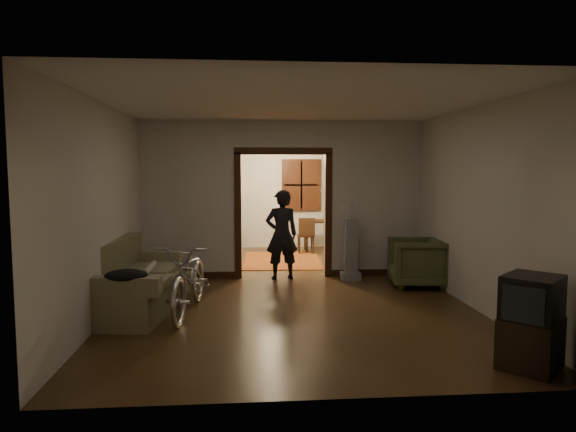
{
  "coord_description": "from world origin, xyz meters",
  "views": [
    {
      "loc": [
        -0.66,
        -8.39,
        1.95
      ],
      "look_at": [
        0.0,
        -0.3,
        1.2
      ],
      "focal_mm": 32.0,
      "sensor_mm": 36.0,
      "label": 1
    }
  ],
  "objects": [
    {
      "name": "person",
      "position": [
        -0.04,
        0.55,
        0.79
      ],
      "size": [
        0.63,
        0.47,
        1.59
      ],
      "primitive_type": "imported",
      "rotation": [
        0.0,
        0.0,
        3.31
      ],
      "color": "black",
      "rests_on": "floor"
    },
    {
      "name": "bicycle",
      "position": [
        -1.43,
        -1.5,
        0.49
      ],
      "size": [
        0.83,
        1.91,
        0.97
      ],
      "primitive_type": "imported",
      "rotation": [
        0.0,
        0.0,
        -0.1
      ],
      "color": "silver",
      "rests_on": "floor"
    },
    {
      "name": "jacket",
      "position": [
        -2.1,
        -2.22,
        0.68
      ],
      "size": [
        0.51,
        0.38,
        0.15
      ],
      "primitive_type": "ellipsoid",
      "color": "black",
      "rests_on": "sofa"
    },
    {
      "name": "chandelier",
      "position": [
        0.0,
        2.5,
        2.35
      ],
      "size": [
        0.24,
        0.24,
        0.24
      ],
      "primitive_type": "sphere",
      "color": "#FFE0A5",
      "rests_on": "ceiling"
    },
    {
      "name": "tv_stand",
      "position": [
        2.1,
        -3.73,
        0.25
      ],
      "size": [
        0.74,
        0.74,
        0.5
      ],
      "primitive_type": "cube",
      "rotation": [
        0.0,
        0.0,
        0.76
      ],
      "color": "black",
      "rests_on": "floor"
    },
    {
      "name": "partition_wall",
      "position": [
        0.0,
        0.75,
        1.4
      ],
      "size": [
        5.0,
        0.14,
        2.8
      ],
      "primitive_type": "cube",
      "color": "beige",
      "rests_on": "floor"
    },
    {
      "name": "rolled_paper",
      "position": [
        -2.05,
        -1.01,
        0.53
      ],
      "size": [
        0.09,
        0.74,
        0.09
      ],
      "primitive_type": "cylinder",
      "rotation": [
        1.57,
        0.0,
        0.0
      ],
      "color": "beige",
      "rests_on": "sofa"
    },
    {
      "name": "desk",
      "position": [
        1.18,
        3.57,
        0.36
      ],
      "size": [
        1.0,
        0.59,
        0.73
      ],
      "primitive_type": "cube",
      "rotation": [
        0.0,
        0.0,
        0.04
      ],
      "color": "black",
      "rests_on": "floor"
    },
    {
      "name": "door_casing",
      "position": [
        0.0,
        0.75,
        1.1
      ],
      "size": [
        1.74,
        0.2,
        2.32
      ],
      "primitive_type": "cube",
      "color": "#32170B",
      "rests_on": "floor"
    },
    {
      "name": "light_switch",
      "position": [
        1.05,
        0.68,
        1.25
      ],
      "size": [
        0.08,
        0.01,
        0.12
      ],
      "primitive_type": "cube",
      "color": "silver",
      "rests_on": "partition_wall"
    },
    {
      "name": "armchair",
      "position": [
        2.15,
        -0.2,
        0.4
      ],
      "size": [
        0.98,
        0.96,
        0.8
      ],
      "primitive_type": "imported",
      "rotation": [
        0.0,
        0.0,
        -1.69
      ],
      "color": "#49522E",
      "rests_on": "floor"
    },
    {
      "name": "far_window",
      "position": [
        0.7,
        4.21,
        1.55
      ],
      "size": [
        0.98,
        0.06,
        1.28
      ],
      "primitive_type": "cube",
      "color": "black",
      "rests_on": "wall_back"
    },
    {
      "name": "vacuum",
      "position": [
        1.17,
        0.4,
        0.54
      ],
      "size": [
        0.37,
        0.31,
        1.09
      ],
      "primitive_type": "cube",
      "rotation": [
        0.0,
        0.0,
        0.14
      ],
      "color": "gray",
      "rests_on": "floor"
    },
    {
      "name": "sofa",
      "position": [
        -2.15,
        -1.31,
        0.48
      ],
      "size": [
        1.2,
        2.19,
        0.96
      ],
      "primitive_type": "cube",
      "rotation": [
        0.0,
        0.0,
        -0.13
      ],
      "color": "#6B6A47",
      "rests_on": "floor"
    },
    {
      "name": "desk_chair",
      "position": [
        0.71,
        3.27,
        0.42
      ],
      "size": [
        0.39,
        0.39,
        0.83
      ],
      "primitive_type": "cube",
      "rotation": [
        0.0,
        0.0,
        -0.07
      ],
      "color": "black",
      "rests_on": "floor"
    },
    {
      "name": "crt_tv",
      "position": [
        2.1,
        -3.73,
        0.69
      ],
      "size": [
        0.72,
        0.72,
        0.46
      ],
      "primitive_type": "cube",
      "rotation": [
        0.0,
        0.0,
        0.76
      ],
      "color": "black",
      "rests_on": "tv_stand"
    },
    {
      "name": "ceiling",
      "position": [
        0.0,
        0.0,
        2.8
      ],
      "size": [
        5.0,
        8.5,
        0.01
      ],
      "primitive_type": "cube",
      "color": "white",
      "rests_on": "floor"
    },
    {
      "name": "locker",
      "position": [
        -1.35,
        3.66,
        0.82
      ],
      "size": [
        0.83,
        0.47,
        1.64
      ],
      "primitive_type": "cube",
      "rotation": [
        0.0,
        0.0,
        -0.02
      ],
      "color": "#223721",
      "rests_on": "floor"
    },
    {
      "name": "floor",
      "position": [
        0.0,
        0.0,
        0.0
      ],
      "size": [
        5.0,
        8.5,
        0.01
      ],
      "primitive_type": "cube",
      "color": "#322010",
      "rests_on": "ground"
    },
    {
      "name": "oriental_rug",
      "position": [
        0.09,
        2.35,
        0.01
      ],
      "size": [
        1.73,
        2.21,
        0.02
      ],
      "primitive_type": "cube",
      "rotation": [
        0.0,
        0.0,
        -0.05
      ],
      "color": "maroon",
      "rests_on": "floor"
    },
    {
      "name": "wall_left",
      "position": [
        -2.5,
        0.0,
        1.4
      ],
      "size": [
        0.02,
        8.5,
        2.8
      ],
      "primitive_type": "cube",
      "color": "beige",
      "rests_on": "floor"
    },
    {
      "name": "globe",
      "position": [
        -1.35,
        3.66,
        1.94
      ],
      "size": [
        0.26,
        0.26,
        0.26
      ],
      "primitive_type": "sphere",
      "color": "#1E5972",
      "rests_on": "locker"
    },
    {
      "name": "wall_right",
      "position": [
        2.5,
        0.0,
        1.4
      ],
      "size": [
        0.02,
        8.5,
        2.8
      ],
      "primitive_type": "cube",
      "color": "beige",
      "rests_on": "floor"
    },
    {
      "name": "wall_back",
      "position": [
        0.0,
        4.25,
        1.4
      ],
      "size": [
        5.0,
        0.02,
        2.8
      ],
      "primitive_type": "cube",
      "color": "beige",
      "rests_on": "floor"
    }
  ]
}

